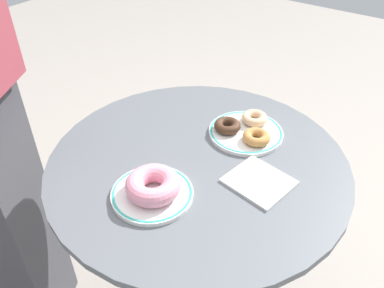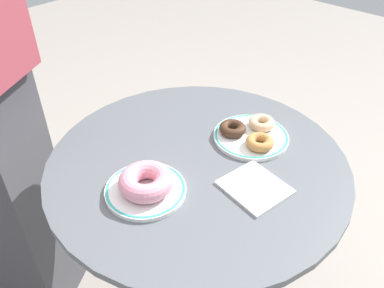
{
  "view_description": "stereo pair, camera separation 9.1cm",
  "coord_description": "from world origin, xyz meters",
  "px_view_note": "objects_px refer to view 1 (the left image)",
  "views": [
    {
      "loc": [
        -0.59,
        -0.4,
        1.33
      ],
      "look_at": [
        -0.0,
        0.01,
        0.78
      ],
      "focal_mm": 36.66,
      "sensor_mm": 36.0,
      "label": 1
    },
    {
      "loc": [
        -0.53,
        -0.47,
        1.33
      ],
      "look_at": [
        -0.0,
        0.01,
        0.78
      ],
      "focal_mm": 36.66,
      "sensor_mm": 36.0,
      "label": 2
    }
  ],
  "objects_px": {
    "donut_glazed": "(255,118)",
    "paper_napkin": "(259,181)",
    "plate_left": "(152,194)",
    "donut_chocolate": "(227,126)",
    "plate_right": "(246,132)",
    "donut_pink_frosted": "(153,185)",
    "donut_old_fashioned": "(256,137)",
    "cafe_table": "(197,224)"
  },
  "relations": [
    {
      "from": "donut_glazed",
      "to": "paper_napkin",
      "type": "xyz_separation_m",
      "value": [
        -0.19,
        -0.12,
        -0.02
      ]
    },
    {
      "from": "plate_left",
      "to": "donut_chocolate",
      "type": "distance_m",
      "value": 0.29
    },
    {
      "from": "plate_right",
      "to": "donut_pink_frosted",
      "type": "xyz_separation_m",
      "value": [
        -0.31,
        0.05,
        0.03
      ]
    },
    {
      "from": "donut_pink_frosted",
      "to": "donut_old_fashioned",
      "type": "height_order",
      "value": "donut_pink_frosted"
    },
    {
      "from": "donut_glazed",
      "to": "plate_left",
      "type": "bearing_deg",
      "value": 172.18
    },
    {
      "from": "plate_right",
      "to": "donut_glazed",
      "type": "bearing_deg",
      "value": 2.87
    },
    {
      "from": "cafe_table",
      "to": "donut_chocolate",
      "type": "relative_size",
      "value": 10.81
    },
    {
      "from": "plate_right",
      "to": "donut_old_fashioned",
      "type": "bearing_deg",
      "value": -119.83
    },
    {
      "from": "cafe_table",
      "to": "plate_left",
      "type": "xyz_separation_m",
      "value": [
        -0.16,
        0.01,
        0.24
      ]
    },
    {
      "from": "plate_right",
      "to": "paper_napkin",
      "type": "bearing_deg",
      "value": -141.4
    },
    {
      "from": "cafe_table",
      "to": "paper_napkin",
      "type": "distance_m",
      "value": 0.28
    },
    {
      "from": "paper_napkin",
      "to": "donut_pink_frosted",
      "type": "bearing_deg",
      "value": 136.0
    },
    {
      "from": "plate_right",
      "to": "donut_chocolate",
      "type": "height_order",
      "value": "donut_chocolate"
    },
    {
      "from": "donut_chocolate",
      "to": "donut_old_fashioned",
      "type": "distance_m",
      "value": 0.08
    },
    {
      "from": "donut_old_fashioned",
      "to": "paper_napkin",
      "type": "xyz_separation_m",
      "value": [
        -0.12,
        -0.07,
        -0.02
      ]
    },
    {
      "from": "donut_pink_frosted",
      "to": "donut_glazed",
      "type": "bearing_deg",
      "value": -7.31
    },
    {
      "from": "cafe_table",
      "to": "donut_pink_frosted",
      "type": "xyz_separation_m",
      "value": [
        -0.15,
        0.01,
        0.26
      ]
    },
    {
      "from": "donut_glazed",
      "to": "paper_napkin",
      "type": "bearing_deg",
      "value": -148.64
    },
    {
      "from": "cafe_table",
      "to": "donut_glazed",
      "type": "bearing_deg",
      "value": -11.08
    },
    {
      "from": "donut_old_fashioned",
      "to": "cafe_table",
      "type": "bearing_deg",
      "value": 147.41
    },
    {
      "from": "donut_pink_frosted",
      "to": "donut_old_fashioned",
      "type": "bearing_deg",
      "value": -17.49
    },
    {
      "from": "donut_pink_frosted",
      "to": "cafe_table",
      "type": "bearing_deg",
      "value": -2.26
    },
    {
      "from": "donut_pink_frosted",
      "to": "donut_glazed",
      "type": "height_order",
      "value": "donut_pink_frosted"
    },
    {
      "from": "plate_right",
      "to": "donut_chocolate",
      "type": "relative_size",
      "value": 2.78
    },
    {
      "from": "donut_glazed",
      "to": "donut_old_fashioned",
      "type": "distance_m",
      "value": 0.08
    },
    {
      "from": "donut_glazed",
      "to": "paper_napkin",
      "type": "height_order",
      "value": "donut_glazed"
    },
    {
      "from": "plate_left",
      "to": "donut_chocolate",
      "type": "bearing_deg",
      "value": -1.91
    },
    {
      "from": "donut_glazed",
      "to": "donut_old_fashioned",
      "type": "bearing_deg",
      "value": -148.48
    },
    {
      "from": "cafe_table",
      "to": "donut_glazed",
      "type": "height_order",
      "value": "donut_glazed"
    },
    {
      "from": "plate_left",
      "to": "plate_right",
      "type": "xyz_separation_m",
      "value": [
        0.31,
        -0.05,
        0.0
      ]
    },
    {
      "from": "cafe_table",
      "to": "donut_pink_frosted",
      "type": "distance_m",
      "value": 0.3
    },
    {
      "from": "donut_pink_frosted",
      "to": "donut_chocolate",
      "type": "xyz_separation_m",
      "value": [
        0.29,
        -0.01,
        -0.01
      ]
    },
    {
      "from": "plate_right",
      "to": "paper_napkin",
      "type": "xyz_separation_m",
      "value": [
        -0.14,
        -0.11,
        -0.0
      ]
    },
    {
      "from": "donut_old_fashioned",
      "to": "donut_pink_frosted",
      "type": "bearing_deg",
      "value": 162.51
    },
    {
      "from": "donut_pink_frosted",
      "to": "donut_chocolate",
      "type": "distance_m",
      "value": 0.29
    },
    {
      "from": "plate_right",
      "to": "donut_old_fashioned",
      "type": "xyz_separation_m",
      "value": [
        -0.02,
        -0.04,
        0.02
      ]
    },
    {
      "from": "cafe_table",
      "to": "donut_chocolate",
      "type": "distance_m",
      "value": 0.28
    },
    {
      "from": "cafe_table",
      "to": "donut_chocolate",
      "type": "xyz_separation_m",
      "value": [
        0.13,
        -0.0,
        0.25
      ]
    },
    {
      "from": "donut_chocolate",
      "to": "donut_old_fashioned",
      "type": "bearing_deg",
      "value": -90.44
    },
    {
      "from": "cafe_table",
      "to": "plate_left",
      "type": "height_order",
      "value": "plate_left"
    },
    {
      "from": "plate_right",
      "to": "donut_glazed",
      "type": "xyz_separation_m",
      "value": [
        0.05,
        0.0,
        0.02
      ]
    },
    {
      "from": "plate_left",
      "to": "paper_napkin",
      "type": "xyz_separation_m",
      "value": [
        0.17,
        -0.17,
        -0.0
      ]
    }
  ]
}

